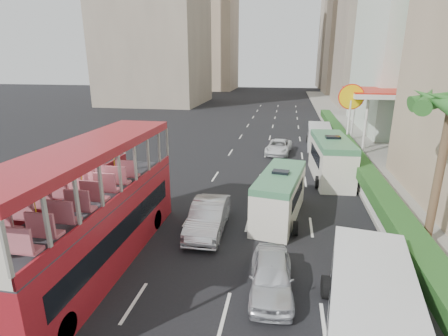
% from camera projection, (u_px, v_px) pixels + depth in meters
% --- Properties ---
extents(ground_plane, '(200.00, 200.00, 0.00)m').
position_uv_depth(ground_plane, '(244.00, 280.00, 13.41)').
color(ground_plane, black).
rests_on(ground_plane, ground).
extents(double_decker_bus, '(2.50, 11.00, 5.06)m').
position_uv_depth(double_decker_bus, '(93.00, 208.00, 13.68)').
color(double_decker_bus, maroon).
rests_on(double_decker_bus, ground).
extents(car_silver_lane_a, '(1.71, 4.60, 1.50)m').
position_uv_depth(car_silver_lane_a, '(208.00, 231.00, 17.26)').
color(car_silver_lane_a, silver).
rests_on(car_silver_lane_a, ground).
extents(car_silver_lane_b, '(1.73, 3.90, 1.30)m').
position_uv_depth(car_silver_lane_b, '(271.00, 291.00, 12.74)').
color(car_silver_lane_b, silver).
rests_on(car_silver_lane_b, ground).
extents(van_asset, '(2.48, 4.54, 1.21)m').
position_uv_depth(van_asset, '(278.00, 153.00, 31.60)').
color(van_asset, silver).
rests_on(van_asset, ground).
extents(minibus_near, '(2.77, 5.85, 2.49)m').
position_uv_depth(minibus_near, '(280.00, 196.00, 18.37)').
color(minibus_near, silver).
rests_on(minibus_near, ground).
extents(minibus_far, '(2.60, 6.71, 2.92)m').
position_uv_depth(minibus_far, '(331.00, 159.00, 24.49)').
color(minibus_far, silver).
rests_on(minibus_far, ground).
extents(panel_van_near, '(3.07, 5.91, 2.25)m').
position_uv_depth(panel_van_near, '(369.00, 307.00, 10.24)').
color(panel_van_near, silver).
rests_on(panel_van_near, ground).
extents(panel_van_far, '(2.28, 5.23, 2.06)m').
position_uv_depth(panel_van_far, '(319.00, 136.00, 33.79)').
color(panel_van_far, silver).
rests_on(panel_van_far, ground).
extents(sidewalk, '(6.00, 120.00, 0.18)m').
position_uv_depth(sidewalk, '(363.00, 143.00, 35.36)').
color(sidewalk, '#99968C').
rests_on(sidewalk, ground).
extents(kerb_wall, '(0.30, 44.00, 1.00)m').
position_uv_depth(kerb_wall, '(353.00, 167.00, 25.32)').
color(kerb_wall, silver).
rests_on(kerb_wall, sidewalk).
extents(hedge, '(1.10, 44.00, 0.70)m').
position_uv_depth(hedge, '(354.00, 155.00, 25.07)').
color(hedge, '#2D6626').
rests_on(hedge, kerb_wall).
extents(palm_tree, '(0.36, 0.36, 6.40)m').
position_uv_depth(palm_tree, '(439.00, 175.00, 14.85)').
color(palm_tree, brown).
rests_on(palm_tree, sidewalk).
extents(shell_station, '(6.50, 8.00, 5.50)m').
position_uv_depth(shell_station, '(381.00, 120.00, 32.52)').
color(shell_station, silver).
rests_on(shell_station, ground).
extents(tower_far_b, '(14.00, 14.00, 40.00)m').
position_uv_depth(tower_far_b, '(346.00, 18.00, 102.40)').
color(tower_far_b, tan).
rests_on(tower_far_b, ground).
extents(tower_left_b, '(16.00, 16.00, 46.00)m').
position_uv_depth(tower_left_b, '(206.00, 3.00, 94.96)').
color(tower_left_b, tan).
rests_on(tower_left_b, ground).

